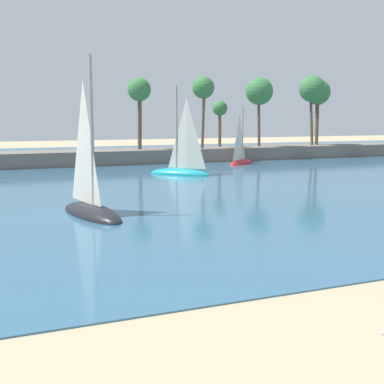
{
  "coord_description": "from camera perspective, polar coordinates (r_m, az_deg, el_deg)",
  "views": [
    {
      "loc": [
        -5.13,
        -5.25,
        5.84
      ],
      "look_at": [
        2.44,
        12.8,
        3.0
      ],
      "focal_mm": 48.06,
      "sensor_mm": 36.0,
      "label": 1
    }
  ],
  "objects": [
    {
      "name": "sailboat_toward_headland",
      "position": [
        52.6,
        -1.24,
        2.89
      ],
      "size": [
        6.0,
        6.26,
        9.68
      ],
      "color": "teal",
      "rests_on": "sea"
    },
    {
      "name": "sailboat_mid_bay",
      "position": [
        31.26,
        -11.2,
        -0.88
      ],
      "size": [
        3.42,
        7.19,
        10.03
      ],
      "color": "black",
      "rests_on": "sea"
    },
    {
      "name": "sailboat_near_shore",
      "position": [
        65.26,
        5.44,
        3.75
      ],
      "size": [
        5.32,
        4.42,
        7.8
      ],
      "color": "red",
      "rests_on": "sea"
    },
    {
      "name": "sea",
      "position": [
        59.38,
        -17.7,
        2.24
      ],
      "size": [
        220.0,
        90.03,
        0.06
      ],
      "primitive_type": "cube",
      "color": "#33607F",
      "rests_on": "ground"
    },
    {
      "name": "palm_headland",
      "position": [
        64.31,
        -16.92,
        5.55
      ],
      "size": [
        111.83,
        6.03,
        12.64
      ],
      "color": "slate",
      "rests_on": "ground"
    }
  ]
}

